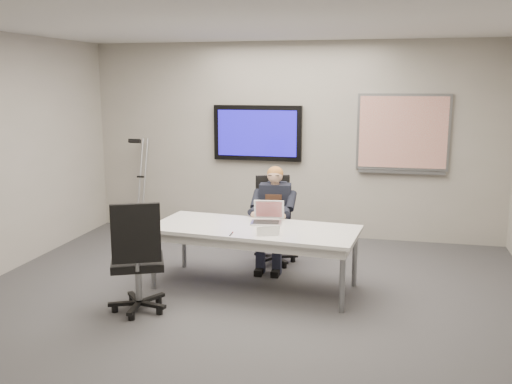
% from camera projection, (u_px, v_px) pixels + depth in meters
% --- Properties ---
extents(floor, '(6.00, 6.00, 0.02)m').
position_uv_depth(floor, '(240.00, 311.00, 5.64)').
color(floor, '#343436').
rests_on(floor, ground).
extents(ceiling, '(6.00, 6.00, 0.02)m').
position_uv_depth(ceiling, '(238.00, 17.00, 5.10)').
color(ceiling, silver).
rests_on(ceiling, wall_back).
extents(wall_back, '(6.00, 0.02, 2.80)m').
position_uv_depth(wall_back, '(292.00, 140.00, 8.24)').
color(wall_back, '#9A968B').
rests_on(wall_back, ground).
extents(wall_front, '(6.00, 0.02, 2.80)m').
position_uv_depth(wall_front, '(64.00, 275.00, 2.50)').
color(wall_front, '#9A968B').
rests_on(wall_front, ground).
extents(conference_table, '(2.30, 1.13, 0.69)m').
position_uv_depth(conference_table, '(254.00, 234.00, 6.18)').
color(conference_table, silver).
rests_on(conference_table, ground).
extents(tv_display, '(1.30, 0.09, 0.80)m').
position_uv_depth(tv_display, '(257.00, 133.00, 8.28)').
color(tv_display, black).
rests_on(tv_display, wall_back).
extents(whiteboard, '(1.25, 0.08, 1.10)m').
position_uv_depth(whiteboard, '(403.00, 134.00, 7.84)').
color(whiteboard, gray).
rests_on(whiteboard, wall_back).
extents(office_chair_far, '(0.67, 0.67, 1.08)m').
position_uv_depth(office_chair_far, '(275.00, 236.00, 7.13)').
color(office_chair_far, black).
rests_on(office_chair_far, ground).
extents(office_chair_near, '(0.71, 0.71, 1.13)m').
position_uv_depth(office_chair_near, '(138.00, 278.00, 5.55)').
color(office_chair_near, black).
rests_on(office_chair_near, ground).
extents(seated_person, '(0.40, 0.69, 1.23)m').
position_uv_depth(seated_person, '(273.00, 228.00, 6.87)').
color(seated_person, '#212337').
rests_on(seated_person, office_chair_far).
extents(crutch, '(0.36, 0.85, 1.52)m').
position_uv_depth(crutch, '(142.00, 183.00, 8.61)').
color(crutch, '#999CA0').
rests_on(crutch, ground).
extents(laptop, '(0.37, 0.36, 0.24)m').
position_uv_depth(laptop, '(267.00, 217.00, 6.37)').
color(laptop, '#BEBDC0').
rests_on(laptop, conference_table).
extents(name_tent, '(0.24, 0.14, 0.09)m').
position_uv_depth(name_tent, '(268.00, 231.00, 5.84)').
color(name_tent, silver).
rests_on(name_tent, conference_table).
extents(pen, '(0.02, 0.15, 0.01)m').
position_uv_depth(pen, '(231.00, 234.00, 5.88)').
color(pen, black).
rests_on(pen, conference_table).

